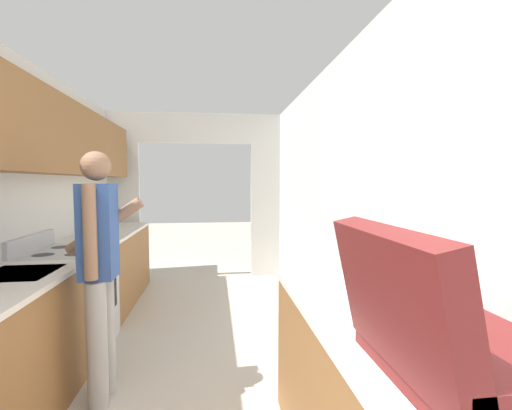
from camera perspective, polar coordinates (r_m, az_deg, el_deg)
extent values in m
cube|color=brown|center=(3.58, -30.36, 9.78)|extent=(0.32, 3.67, 0.67)
cube|color=silver|center=(2.47, 18.05, -1.41)|extent=(0.06, 7.19, 2.50)
cube|color=silver|center=(5.46, -22.14, -1.09)|extent=(0.65, 0.06, 2.05)
cube|color=silver|center=(5.35, 2.60, -0.91)|extent=(0.65, 0.06, 2.05)
cube|color=silver|center=(5.32, -10.06, 12.51)|extent=(2.97, 0.06, 0.45)
cube|color=brown|center=(4.57, -23.05, -9.65)|extent=(0.60, 1.67, 0.85)
cube|color=silver|center=(4.50, -23.17, -4.14)|extent=(0.62, 1.68, 0.03)
cube|color=#9EA3A8|center=(2.72, -34.77, -9.30)|extent=(0.42, 0.44, 0.00)
cube|color=silver|center=(1.64, 20.45, -17.94)|extent=(0.62, 1.66, 0.03)
cube|color=#B7B7BC|center=(3.46, -28.59, -13.88)|extent=(0.62, 0.75, 0.88)
cube|color=black|center=(3.36, -23.45, -14.25)|extent=(0.01, 0.51, 0.27)
cylinder|color=#B7B7BC|center=(3.29, -23.21, -10.61)|extent=(0.02, 0.60, 0.02)
cube|color=#B7B7BC|center=(3.46, -33.35, -5.32)|extent=(0.04, 0.75, 0.14)
cylinder|color=#232328|center=(3.16, -27.85, -7.30)|extent=(0.16, 0.16, 0.01)
cylinder|color=#232328|center=(3.46, -25.90, -6.29)|extent=(0.16, 0.16, 0.01)
cylinder|color=#232328|center=(3.26, -31.96, -7.12)|extent=(0.16, 0.16, 0.01)
cylinder|color=#232328|center=(3.55, -29.71, -6.16)|extent=(0.16, 0.16, 0.01)
cylinder|color=#9E9E9E|center=(2.60, -24.97, -20.38)|extent=(0.13, 0.13, 0.83)
cylinder|color=#9E9E9E|center=(2.75, -23.81, -18.99)|extent=(0.13, 0.13, 0.83)
cube|color=#335193|center=(2.48, -24.84, -4.00)|extent=(0.21, 0.21, 0.62)
cylinder|color=#8C664C|center=(2.34, -25.95, -4.09)|extent=(0.08, 0.08, 0.59)
cylinder|color=#8C664C|center=(2.62, -23.87, -3.24)|extent=(0.53, 0.08, 0.41)
sphere|color=#8C664C|center=(2.46, -25.12, 5.92)|extent=(0.19, 0.19, 0.19)
cube|color=#5B1919|center=(1.24, 31.08, -20.86)|extent=(0.40, 0.57, 0.15)
cube|color=#5B1919|center=(1.07, 22.17, -14.31)|extent=(0.16, 0.57, 0.41)
cube|color=#2D2D33|center=(1.43, 23.72, -12.04)|extent=(0.24, 0.02, 0.10)
cube|color=red|center=(1.69, 20.91, -16.06)|extent=(0.22, 0.26, 0.03)
cube|color=gold|center=(1.68, 20.69, -15.28)|extent=(0.20, 0.24, 0.02)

